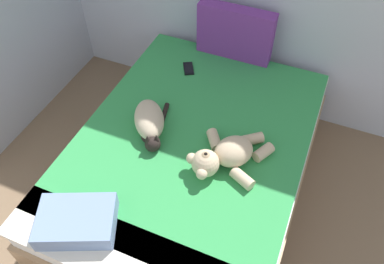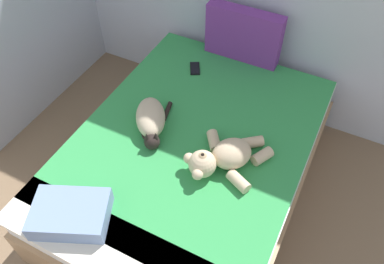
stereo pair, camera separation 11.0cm
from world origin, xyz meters
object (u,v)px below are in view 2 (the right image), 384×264
at_px(bed, 192,165).
at_px(teddy_bear, 223,157).
at_px(patterned_cushion, 243,35).
at_px(cell_phone, 195,68).
at_px(throw_pillow, 71,214).
at_px(cat, 151,120).

height_order(bed, teddy_bear, teddy_bear).
relative_size(patterned_cushion, teddy_bear, 1.14).
bearing_deg(cell_phone, bed, -65.04).
bearing_deg(cell_phone, teddy_bear, -53.05).
relative_size(patterned_cushion, throw_pillow, 1.45).
bearing_deg(throw_pillow, cat, 87.26).
bearing_deg(teddy_bear, throw_pillow, -129.65).
xyz_separation_m(patterned_cushion, cat, (-0.24, -0.96, -0.13)).
xyz_separation_m(patterned_cushion, cell_phone, (-0.26, -0.30, -0.20)).
xyz_separation_m(bed, teddy_bear, (0.26, -0.10, 0.36)).
bearing_deg(patterned_cushion, cell_phone, -130.96).
xyz_separation_m(cat, throw_pillow, (-0.04, -0.77, -0.02)).
distance_m(patterned_cushion, cat, 1.00).
distance_m(bed, cat, 0.45).
bearing_deg(cell_phone, cat, -88.89).
height_order(teddy_bear, throw_pillow, teddy_bear).
relative_size(teddy_bear, throw_pillow, 1.27).
distance_m(bed, throw_pillow, 0.93).
bearing_deg(throw_pillow, bed, 68.23).
bearing_deg(teddy_bear, patterned_cushion, 106.06).
distance_m(cat, teddy_bear, 0.55).
bearing_deg(bed, cat, -174.01).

